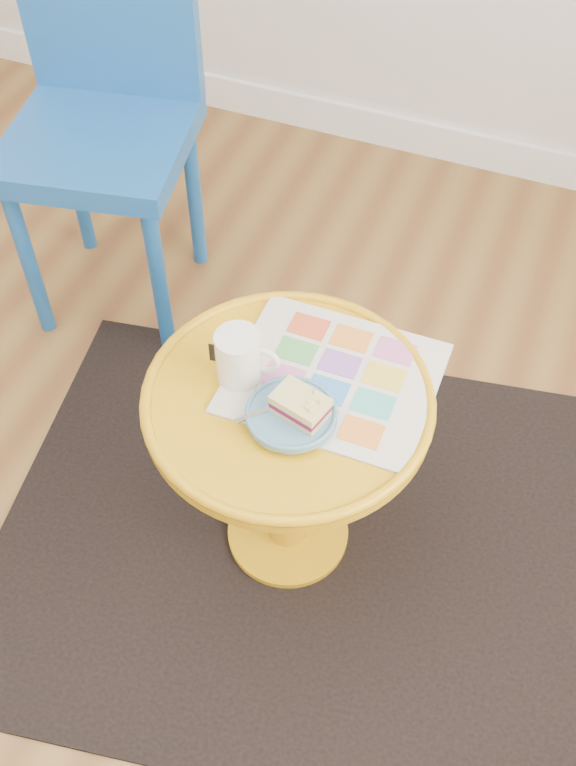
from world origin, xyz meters
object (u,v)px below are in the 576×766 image
at_px(newspaper, 334,378).
at_px(side_table, 288,442).
at_px(mug, 240,357).
at_px(chair, 104,103).
at_px(plate, 291,415).

bearing_deg(newspaper, side_table, -132.15).
distance_m(side_table, mug, 0.23).
bearing_deg(chair, side_table, -51.87).
distance_m(side_table, chair, 1.00).
bearing_deg(mug, plate, -33.23).
xyz_separation_m(side_table, plate, (0.03, -0.05, 0.16)).
relative_size(newspaper, plate, 2.30).
height_order(chair, plate, chair).
distance_m(side_table, plate, 0.17).
distance_m(side_table, newspaper, 0.18).
distance_m(newspaper, mug, 0.18).
xyz_separation_m(chair, plate, (0.77, -0.69, -0.04)).
bearing_deg(plate, side_table, 117.73).
relative_size(newspaper, mug, 3.11).
xyz_separation_m(side_table, chair, (-0.74, 0.64, 0.20)).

